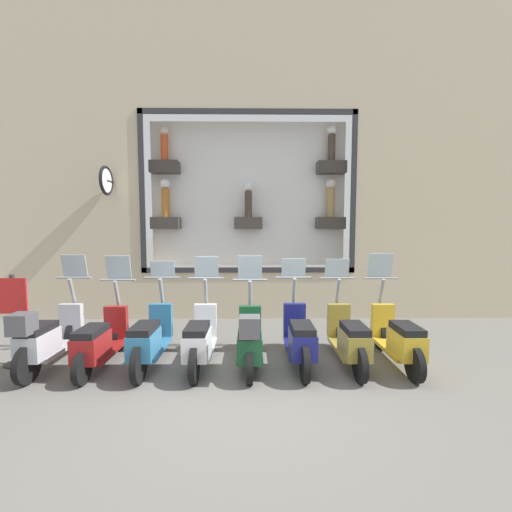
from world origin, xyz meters
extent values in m
plane|color=#66635E|center=(0.00, 0.00, 0.00)|extent=(120.00, 120.00, 0.00)
cube|color=beige|center=(3.60, 0.00, 0.55)|extent=(0.40, 4.94, 1.09)
cube|color=beige|center=(3.60, 0.00, 7.03)|extent=(0.40, 4.94, 4.49)
cube|color=#2D2D33|center=(3.39, 0.00, 4.73)|extent=(0.04, 4.94, 0.12)
cube|color=#2D2D33|center=(3.39, 0.00, 1.15)|extent=(0.04, 4.94, 0.12)
cube|color=#2D2D33|center=(3.39, -2.41, 2.94)|extent=(0.04, 0.12, 3.69)
cube|color=#2D2D33|center=(3.39, 2.41, 2.94)|extent=(0.04, 0.12, 3.69)
cube|color=white|center=(3.95, 0.00, 2.94)|extent=(0.04, 4.70, 3.45)
cube|color=#38332D|center=(3.73, -1.97, 3.55)|extent=(0.36, 0.66, 0.28)
cylinder|color=#47382D|center=(3.73, -1.97, 4.00)|extent=(0.17, 0.17, 0.62)
sphere|color=white|center=(3.73, -1.97, 4.42)|extent=(0.22, 0.22, 0.22)
cube|color=#38332D|center=(3.73, 1.97, 3.55)|extent=(0.36, 0.66, 0.28)
cylinder|color=#CC4C23|center=(3.73, 1.97, 3.99)|extent=(0.17, 0.17, 0.60)
sphere|color=beige|center=(3.73, 1.97, 4.40)|extent=(0.22, 0.22, 0.22)
cube|color=#38332D|center=(3.73, -1.97, 2.24)|extent=(0.36, 0.66, 0.28)
cylinder|color=#9E7F4C|center=(3.73, -1.97, 2.72)|extent=(0.19, 0.19, 0.68)
sphere|color=beige|center=(3.73, -1.97, 3.18)|extent=(0.24, 0.24, 0.24)
cube|color=#38332D|center=(3.73, 0.00, 2.24)|extent=(0.36, 0.66, 0.28)
cylinder|color=#47382D|center=(3.73, 0.00, 2.69)|extent=(0.17, 0.17, 0.62)
sphere|color=white|center=(3.73, 0.00, 3.11)|extent=(0.22, 0.22, 0.22)
cube|color=#38332D|center=(3.73, 1.97, 2.24)|extent=(0.36, 0.66, 0.28)
cylinder|color=#B26B2D|center=(3.73, 1.97, 2.72)|extent=(0.19, 0.19, 0.67)
sphere|color=white|center=(3.73, 1.97, 3.18)|extent=(0.24, 0.24, 0.24)
cylinder|color=black|center=(3.23, 3.07, 3.15)|extent=(0.35, 0.05, 0.05)
torus|color=black|center=(3.05, 3.07, 3.15)|extent=(0.64, 0.07, 0.64)
cylinder|color=white|center=(3.05, 3.07, 3.15)|extent=(0.53, 0.03, 0.53)
cylinder|color=black|center=(1.36, -2.33, 0.25)|extent=(0.50, 0.09, 0.50)
cylinder|color=black|center=(0.06, -2.33, 0.25)|extent=(0.50, 0.09, 0.50)
cube|color=gold|center=(0.71, -2.33, 0.24)|extent=(1.02, 0.38, 0.06)
cube|color=gold|center=(0.34, -2.33, 0.45)|extent=(0.61, 0.35, 0.36)
cube|color=black|center=(0.34, -2.33, 0.68)|extent=(0.58, 0.31, 0.10)
cube|color=gold|center=(1.26, -2.33, 0.55)|extent=(0.12, 0.37, 0.56)
cylinder|color=gray|center=(1.33, -2.33, 1.04)|extent=(0.20, 0.06, 0.45)
cylinder|color=gray|center=(1.40, -2.33, 1.25)|extent=(0.04, 0.61, 0.04)
cube|color=silver|center=(1.44, -2.33, 1.47)|extent=(0.11, 0.42, 0.43)
cylinder|color=black|center=(1.36, -1.57, 0.25)|extent=(0.51, 0.09, 0.51)
cylinder|color=black|center=(0.07, -1.57, 0.25)|extent=(0.51, 0.09, 0.51)
cube|color=olive|center=(0.71, -1.57, 0.24)|extent=(1.02, 0.38, 0.06)
cube|color=olive|center=(0.34, -1.57, 0.45)|extent=(0.61, 0.35, 0.36)
cube|color=black|center=(0.34, -1.57, 0.68)|extent=(0.58, 0.31, 0.10)
cube|color=olive|center=(1.26, -1.57, 0.55)|extent=(0.12, 0.37, 0.56)
cylinder|color=gray|center=(1.33, -1.57, 1.04)|extent=(0.20, 0.06, 0.45)
cylinder|color=gray|center=(1.40, -1.57, 1.26)|extent=(0.04, 0.60, 0.04)
cube|color=silver|center=(1.44, -1.57, 1.43)|extent=(0.09, 0.42, 0.34)
cylinder|color=black|center=(1.35, -0.81, 0.27)|extent=(0.53, 0.09, 0.53)
cylinder|color=black|center=(0.08, -0.81, 0.27)|extent=(0.53, 0.09, 0.53)
cube|color=navy|center=(0.71, -0.81, 0.25)|extent=(1.02, 0.38, 0.06)
cube|color=navy|center=(0.34, -0.81, 0.46)|extent=(0.61, 0.35, 0.36)
cube|color=black|center=(0.34, -0.81, 0.69)|extent=(0.58, 0.31, 0.10)
cube|color=navy|center=(1.26, -0.81, 0.56)|extent=(0.12, 0.37, 0.56)
cylinder|color=gray|center=(1.33, -0.81, 1.06)|extent=(0.20, 0.06, 0.45)
cylinder|color=gray|center=(1.40, -0.81, 1.27)|extent=(0.04, 0.60, 0.04)
cube|color=silver|center=(1.44, -0.81, 1.44)|extent=(0.09, 0.42, 0.33)
cylinder|color=black|center=(1.38, -0.05, 0.22)|extent=(0.45, 0.09, 0.45)
cylinder|color=black|center=(0.04, -0.05, 0.22)|extent=(0.45, 0.09, 0.45)
cube|color=#19512D|center=(0.71, -0.05, 0.21)|extent=(1.02, 0.39, 0.06)
cube|color=#19512D|center=(0.34, -0.05, 0.42)|extent=(0.61, 0.35, 0.36)
cube|color=black|center=(0.34, -0.05, 0.65)|extent=(0.58, 0.31, 0.10)
cube|color=#19512D|center=(1.26, -0.05, 0.52)|extent=(0.12, 0.37, 0.56)
cylinder|color=gray|center=(1.33, -0.05, 1.02)|extent=(0.20, 0.06, 0.45)
cylinder|color=gray|center=(1.40, -0.05, 1.23)|extent=(0.04, 0.61, 0.04)
cube|color=silver|center=(1.44, -0.05, 1.44)|extent=(0.10, 0.42, 0.42)
cube|color=#4C4C51|center=(0.00, -0.05, 0.81)|extent=(0.28, 0.28, 0.28)
cylinder|color=black|center=(1.36, 0.71, 0.26)|extent=(0.51, 0.09, 0.51)
cylinder|color=black|center=(0.07, 0.71, 0.26)|extent=(0.51, 0.09, 0.51)
cube|color=silver|center=(0.71, 0.71, 0.24)|extent=(1.02, 0.39, 0.06)
cube|color=silver|center=(0.34, 0.71, 0.45)|extent=(0.61, 0.35, 0.36)
cube|color=black|center=(0.34, 0.71, 0.68)|extent=(0.58, 0.31, 0.10)
cube|color=silver|center=(1.26, 0.71, 0.55)|extent=(0.12, 0.37, 0.56)
cylinder|color=gray|center=(1.33, 0.71, 1.05)|extent=(0.20, 0.06, 0.45)
cylinder|color=gray|center=(1.40, 0.71, 1.26)|extent=(0.04, 0.60, 0.04)
cube|color=silver|center=(1.44, 0.71, 1.45)|extent=(0.10, 0.42, 0.38)
cylinder|color=black|center=(1.35, 1.47, 0.27)|extent=(0.53, 0.09, 0.53)
cylinder|color=black|center=(0.08, 1.47, 0.27)|extent=(0.53, 0.09, 0.53)
cube|color=teal|center=(0.71, 1.47, 0.25)|extent=(1.02, 0.38, 0.06)
cube|color=teal|center=(0.34, 1.47, 0.46)|extent=(0.61, 0.35, 0.36)
cube|color=black|center=(0.34, 1.47, 0.69)|extent=(0.58, 0.31, 0.10)
cube|color=teal|center=(1.26, 1.47, 0.56)|extent=(0.12, 0.37, 0.56)
cylinder|color=gray|center=(1.33, 1.47, 1.06)|extent=(0.20, 0.06, 0.45)
cylinder|color=gray|center=(1.40, 1.47, 1.27)|extent=(0.04, 0.60, 0.04)
cube|color=silver|center=(1.44, 1.47, 1.42)|extent=(0.08, 0.42, 0.29)
cylinder|color=black|center=(1.38, 2.24, 0.23)|extent=(0.45, 0.09, 0.45)
cylinder|color=black|center=(0.04, 2.24, 0.23)|extent=(0.45, 0.09, 0.45)
cube|color=maroon|center=(0.71, 2.24, 0.21)|extent=(1.02, 0.38, 0.06)
cube|color=maroon|center=(0.34, 2.24, 0.42)|extent=(0.61, 0.35, 0.36)
cube|color=black|center=(0.34, 2.24, 0.65)|extent=(0.58, 0.31, 0.10)
cube|color=maroon|center=(1.26, 2.24, 0.52)|extent=(0.12, 0.37, 0.56)
cylinder|color=gray|center=(1.33, 2.24, 1.02)|extent=(0.20, 0.06, 0.45)
cylinder|color=gray|center=(1.40, 2.24, 1.23)|extent=(0.04, 0.61, 0.04)
cube|color=silver|center=(1.44, 2.24, 1.45)|extent=(0.10, 0.42, 0.42)
cylinder|color=black|center=(1.35, 3.00, 0.27)|extent=(0.54, 0.09, 0.54)
cylinder|color=black|center=(0.08, 3.00, 0.27)|extent=(0.54, 0.09, 0.54)
cube|color=#B7BCC6|center=(0.71, 3.00, 0.26)|extent=(1.02, 0.38, 0.06)
cube|color=#B7BCC6|center=(0.34, 3.00, 0.47)|extent=(0.61, 0.35, 0.36)
cube|color=black|center=(0.34, 3.00, 0.70)|extent=(0.58, 0.31, 0.10)
cube|color=#B7BCC6|center=(1.26, 3.00, 0.57)|extent=(0.12, 0.37, 0.56)
cylinder|color=gray|center=(1.33, 3.00, 1.06)|extent=(0.20, 0.06, 0.45)
cylinder|color=gray|center=(1.40, 3.00, 1.27)|extent=(0.04, 0.61, 0.04)
cube|color=silver|center=(1.44, 3.00, 1.47)|extent=(0.10, 0.42, 0.40)
cube|color=#4C4C51|center=(0.03, 3.00, 0.86)|extent=(0.28, 0.28, 0.28)
cylinder|color=#232326|center=(0.75, 3.60, 0.01)|extent=(0.36, 0.36, 0.02)
cylinder|color=#232326|center=(0.75, 3.60, 0.71)|extent=(0.07, 0.07, 1.42)
cube|color=red|center=(0.73, 3.60, 1.09)|extent=(0.03, 0.45, 0.55)
camera|label=1|loc=(-4.49, -0.08, 2.14)|focal=24.00mm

